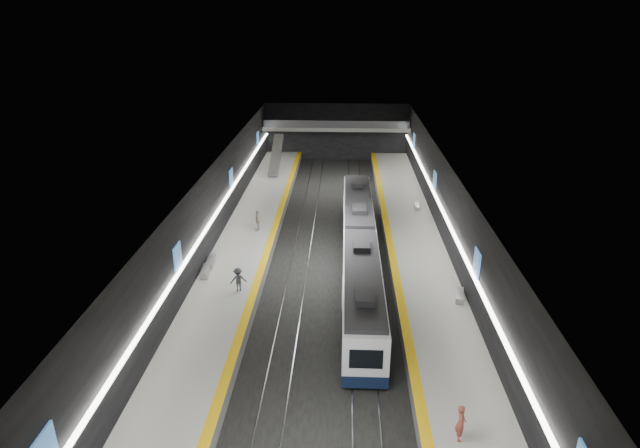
{
  "coord_description": "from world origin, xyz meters",
  "views": [
    {
      "loc": [
        1.09,
        -39.87,
        20.17
      ],
      "look_at": [
        -0.94,
        4.59,
        2.2
      ],
      "focal_mm": 30.0,
      "sensor_mm": 36.0,
      "label": 1
    }
  ],
  "objects_px": {
    "escalator": "(276,155)",
    "bench_right_near": "(460,296)",
    "bench_right_far": "(417,207)",
    "passenger_left_b": "(238,280)",
    "train": "(360,248)",
    "passenger_right_a": "(461,423)",
    "bench_left_near": "(205,272)",
    "bench_left_far": "(211,262)",
    "passenger_left_a": "(258,220)"
  },
  "relations": [
    {
      "from": "train",
      "to": "passenger_right_a",
      "type": "height_order",
      "value": "train"
    },
    {
      "from": "train",
      "to": "bench_left_far",
      "type": "xyz_separation_m",
      "value": [
        -12.0,
        -1.11,
        -0.96
      ]
    },
    {
      "from": "bench_left_far",
      "to": "passenger_left_a",
      "type": "distance_m",
      "value": 7.82
    },
    {
      "from": "bench_right_near",
      "to": "bench_right_far",
      "type": "height_order",
      "value": "bench_right_near"
    },
    {
      "from": "bench_right_near",
      "to": "escalator",
      "type": "bearing_deg",
      "value": 129.36
    },
    {
      "from": "bench_left_near",
      "to": "escalator",
      "type": "bearing_deg",
      "value": 81.09
    },
    {
      "from": "bench_left_far",
      "to": "bench_right_near",
      "type": "relative_size",
      "value": 1.02
    },
    {
      "from": "escalator",
      "to": "bench_left_near",
      "type": "distance_m",
      "value": 29.41
    },
    {
      "from": "escalator",
      "to": "passenger_left_a",
      "type": "bearing_deg",
      "value": -87.96
    },
    {
      "from": "bench_left_near",
      "to": "bench_right_near",
      "type": "height_order",
      "value": "bench_left_near"
    },
    {
      "from": "escalator",
      "to": "bench_right_far",
      "type": "height_order",
      "value": "escalator"
    },
    {
      "from": "train",
      "to": "passenger_right_a",
      "type": "relative_size",
      "value": 15.58
    },
    {
      "from": "bench_right_near",
      "to": "passenger_right_a",
      "type": "height_order",
      "value": "passenger_right_a"
    },
    {
      "from": "passenger_right_a",
      "to": "bench_left_far",
      "type": "bearing_deg",
      "value": 46.77
    },
    {
      "from": "escalator",
      "to": "bench_right_far",
      "type": "distance_m",
      "value": 21.31
    },
    {
      "from": "train",
      "to": "passenger_right_a",
      "type": "xyz_separation_m",
      "value": [
        4.35,
        -19.25,
        -0.23
      ]
    },
    {
      "from": "train",
      "to": "passenger_left_a",
      "type": "xyz_separation_m",
      "value": [
        -9.28,
        6.18,
        -0.21
      ]
    },
    {
      "from": "bench_right_far",
      "to": "escalator",
      "type": "bearing_deg",
      "value": 142.29
    },
    {
      "from": "bench_left_near",
      "to": "passenger_left_b",
      "type": "bearing_deg",
      "value": -43.4
    },
    {
      "from": "bench_left_near",
      "to": "passenger_left_a",
      "type": "relative_size",
      "value": 1.01
    },
    {
      "from": "bench_left_near",
      "to": "passenger_left_a",
      "type": "bearing_deg",
      "value": 68.26
    },
    {
      "from": "escalator",
      "to": "bench_right_near",
      "type": "relative_size",
      "value": 4.23
    },
    {
      "from": "bench_right_near",
      "to": "bench_right_far",
      "type": "distance_m",
      "value": 18.5
    },
    {
      "from": "escalator",
      "to": "passenger_left_a",
      "type": "relative_size",
      "value": 4.07
    },
    {
      "from": "bench_right_far",
      "to": "passenger_left_b",
      "type": "height_order",
      "value": "passenger_left_b"
    },
    {
      "from": "train",
      "to": "bench_right_far",
      "type": "xyz_separation_m",
      "value": [
        6.23,
        12.73,
        -1.0
      ]
    },
    {
      "from": "escalator",
      "to": "bench_left_far",
      "type": "distance_m",
      "value": 27.66
    },
    {
      "from": "escalator",
      "to": "passenger_left_b",
      "type": "distance_m",
      "value": 31.77
    },
    {
      "from": "train",
      "to": "bench_right_far",
      "type": "bearing_deg",
      "value": 63.92
    },
    {
      "from": "bench_right_near",
      "to": "passenger_right_a",
      "type": "xyz_separation_m",
      "value": [
        -2.65,
        -13.5,
        0.73
      ]
    },
    {
      "from": "bench_left_far",
      "to": "passenger_left_b",
      "type": "relative_size",
      "value": 1.07
    },
    {
      "from": "bench_right_near",
      "to": "passenger_right_a",
      "type": "bearing_deg",
      "value": -89.6
    },
    {
      "from": "escalator",
      "to": "bench_right_near",
      "type": "xyz_separation_m",
      "value": [
        17.0,
        -32.17,
        -1.67
      ]
    },
    {
      "from": "bench_right_far",
      "to": "passenger_left_a",
      "type": "distance_m",
      "value": 16.86
    },
    {
      "from": "passenger_right_a",
      "to": "passenger_left_b",
      "type": "height_order",
      "value": "passenger_right_a"
    },
    {
      "from": "train",
      "to": "bench_left_near",
      "type": "distance_m",
      "value": 12.37
    },
    {
      "from": "bench_left_far",
      "to": "passenger_left_b",
      "type": "height_order",
      "value": "passenger_left_b"
    },
    {
      "from": "train",
      "to": "bench_right_near",
      "type": "distance_m",
      "value": 9.11
    },
    {
      "from": "train",
      "to": "passenger_left_b",
      "type": "bearing_deg",
      "value": -149.25
    },
    {
      "from": "train",
      "to": "bench_left_far",
      "type": "distance_m",
      "value": 12.09
    },
    {
      "from": "bench_right_near",
      "to": "passenger_left_b",
      "type": "relative_size",
      "value": 1.05
    },
    {
      "from": "train",
      "to": "bench_right_far",
      "type": "relative_size",
      "value": 18.49
    },
    {
      "from": "escalator",
      "to": "bench_left_near",
      "type": "relative_size",
      "value": 4.04
    },
    {
      "from": "train",
      "to": "bench_right_near",
      "type": "relative_size",
      "value": 15.87
    },
    {
      "from": "bench_left_far",
      "to": "passenger_left_b",
      "type": "xyz_separation_m",
      "value": [
        3.08,
        -4.2,
        0.67
      ]
    },
    {
      "from": "bench_left_far",
      "to": "passenger_right_a",
      "type": "height_order",
      "value": "passenger_right_a"
    },
    {
      "from": "bench_left_far",
      "to": "passenger_left_a",
      "type": "xyz_separation_m",
      "value": [
        2.72,
        7.29,
        0.75
      ]
    },
    {
      "from": "passenger_right_a",
      "to": "passenger_left_b",
      "type": "relative_size",
      "value": 1.07
    },
    {
      "from": "bench_left_near",
      "to": "passenger_left_a",
      "type": "xyz_separation_m",
      "value": [
        2.72,
        9.05,
        0.74
      ]
    },
    {
      "from": "escalator",
      "to": "bench_right_near",
      "type": "bearing_deg",
      "value": -62.15
    }
  ]
}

